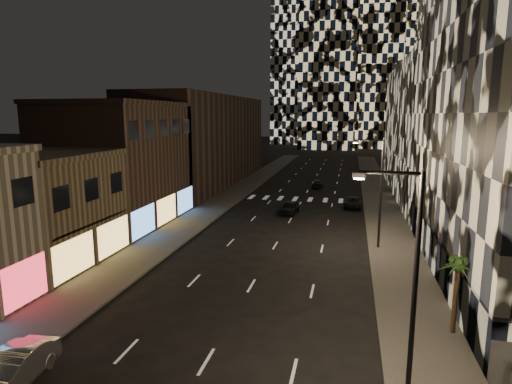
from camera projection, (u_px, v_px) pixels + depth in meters
The scene contains 16 objects.
sidewalk_left at pixel (231, 195), 59.09m from camera, with size 4.00×120.00×0.15m, color #47443F.
sidewalk_right at pixel (381, 202), 54.80m from camera, with size 4.00×120.00×0.15m, color #47443F.
curb_left at pixel (245, 196), 58.64m from camera, with size 0.20×120.00×0.15m, color #4C4C47.
curb_right at pixel (364, 201), 55.25m from camera, with size 0.20×120.00×0.15m, color #4C4C47.
retail_tan at pixel (34, 211), 32.04m from camera, with size 10.00×10.00×8.00m, color brown.
retail_brown at pixel (120, 165), 43.69m from camera, with size 10.00×15.00×12.00m, color #493429.
retail_filler_left at pixel (205, 140), 68.95m from camera, with size 10.00×40.00×14.00m, color #493429.
midrise_base at pixel (439, 255), 29.56m from camera, with size 0.60×25.00×3.00m, color #383838.
midrise_filler_right at pixel (457, 130), 57.78m from camera, with size 16.00×40.00×18.00m, color #232326.
streetlight_near at pixel (409, 273), 15.80m from camera, with size 2.55×0.25×9.00m.
streetlight_far at pixel (378, 186), 35.00m from camera, with size 2.55×0.25×9.00m.
car_silver_parked at pixel (12, 370), 17.59m from camera, with size 1.58×4.54×1.50m, color #A2A2A7.
car_dark_midlane at pixel (290, 208), 48.41m from camera, with size 1.68×4.18×1.42m, color black.
car_dark_oncoming at pixel (318, 184), 65.98m from camera, with size 1.70×4.17×1.21m, color black.
car_dark_rightlane at pixel (353, 203), 51.59m from camera, with size 2.05×4.44×1.23m, color black.
palm_tree at pixel (458, 270), 21.25m from camera, with size 2.02×2.06×4.04m.
Camera 1 is at (6.10, -5.88, 11.11)m, focal length 30.00 mm.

